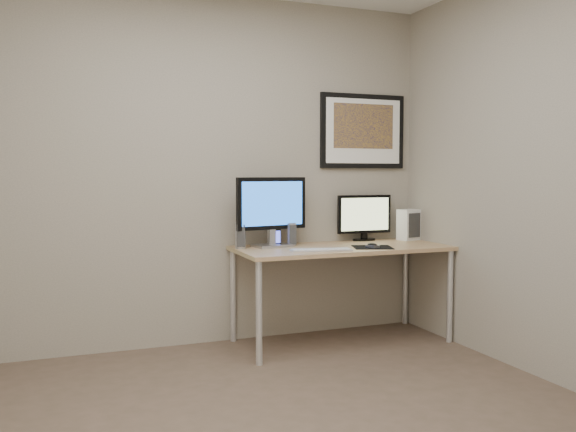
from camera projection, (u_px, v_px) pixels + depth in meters
name	position (u px, v px, depth m)	size (l,w,h in m)	color
floor	(280.00, 432.00, 3.02)	(3.60, 3.60, 0.00)	brown
room	(251.00, 106.00, 3.32)	(3.60, 3.60, 3.60)	white
desk	(341.00, 255.00, 4.59)	(1.60, 0.70, 0.73)	#AD7553
framed_art	(363.00, 131.00, 4.96)	(0.75, 0.04, 0.60)	black
monitor_large	(272.00, 208.00, 4.52)	(0.57, 0.23, 0.52)	#A6A7AB
monitor_tv	(364.00, 216.00, 4.96)	(0.47, 0.11, 0.37)	black
speaker_left	(241.00, 235.00, 4.43)	(0.08, 0.08, 0.20)	#A6A7AB
speaker_right	(292.00, 234.00, 4.60)	(0.07, 0.07, 0.18)	#A6A7AB
phone_dock	(277.00, 238.00, 4.56)	(0.06, 0.06, 0.13)	black
keyboard	(321.00, 250.00, 4.31)	(0.44, 0.12, 0.02)	silver
mousepad	(372.00, 247.00, 4.51)	(0.28, 0.25, 0.00)	black
mouse	(372.00, 245.00, 4.48)	(0.05, 0.10, 0.03)	black
fan_unit	(409.00, 225.00, 5.01)	(0.16, 0.12, 0.25)	white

